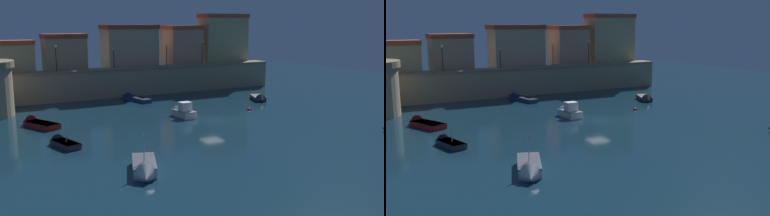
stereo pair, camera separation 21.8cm
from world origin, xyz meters
The scene contains 15 objects.
ground_plane centered at (0.00, 0.00, 0.00)m, with size 125.49×125.49×0.00m, color #112D3D.
quay_wall centered at (0.00, 22.43, 2.26)m, with size 48.91×3.33×4.50m.
old_town_backdrop centered at (4.49, 26.18, 7.83)m, with size 44.10×5.57×8.83m.
quay_lamp_0 centered at (-13.09, 22.43, 6.95)m, with size 0.32×0.32×3.73m.
quay_lamp_1 centered at (-4.25, 22.43, 6.60)m, with size 0.32×0.32×3.13m.
quay_lamp_2 centered at (4.88, 22.43, 6.81)m, with size 0.32×0.32×3.48m.
quay_lamp_3 centered at (11.71, 22.43, 7.04)m, with size 0.32×0.32×3.88m.
moored_boat_0 centered at (-14.76, -14.12, 0.44)m, with size 3.58×5.77×3.41m.
moored_boat_1 centered at (-19.04, 6.86, 0.31)m, with size 3.96×5.79×1.70m.
moored_boat_2 centered at (-18.41, -2.63, 0.28)m, with size 2.48×4.57×2.27m.
moored_boat_3 centered at (-2.09, 3.77, 0.62)m, with size 1.88×4.43×2.29m.
moored_boat_4 centered at (-2.95, 18.11, 0.29)m, with size 2.77×7.13×1.37m.
moored_boat_5 centered at (13.30, 8.18, 0.34)m, with size 3.29×4.69×1.64m.
mooring_buoy_0 centered at (-1.13, 6.58, 0.00)m, with size 0.47×0.47×0.47m, color red.
mooring_buoy_1 centered at (7.65, 3.04, 0.00)m, with size 0.58×0.58×0.58m, color red.
Camera 2 is at (-27.29, -44.59, 11.42)m, focal length 41.78 mm.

